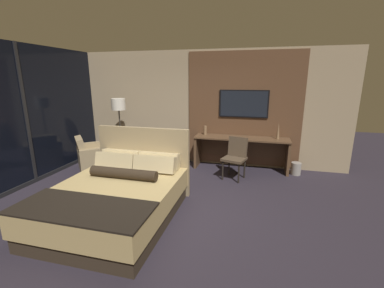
{
  "coord_description": "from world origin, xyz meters",
  "views": [
    {
      "loc": [
        1.48,
        -3.7,
        2.12
      ],
      "look_at": [
        0.3,
        0.92,
        0.9
      ],
      "focal_mm": 24.0,
      "sensor_mm": 36.0,
      "label": 1
    }
  ],
  "objects_px": {
    "floor_lamp": "(119,110)",
    "bed": "(118,196)",
    "armchair_by_window": "(95,158)",
    "vase_short": "(205,130)",
    "desk_chair": "(236,154)",
    "waste_bin": "(296,169)",
    "tv": "(244,104)",
    "desk": "(241,147)",
    "vase_tall": "(278,131)"
  },
  "relations": [
    {
      "from": "vase_short",
      "to": "vase_tall",
      "type": "bearing_deg",
      "value": -1.35
    },
    {
      "from": "vase_short",
      "to": "desk_chair",
      "type": "bearing_deg",
      "value": -39.47
    },
    {
      "from": "floor_lamp",
      "to": "bed",
      "type": "bearing_deg",
      "value": -61.91
    },
    {
      "from": "desk_chair",
      "to": "vase_short",
      "type": "height_order",
      "value": "vase_short"
    },
    {
      "from": "bed",
      "to": "waste_bin",
      "type": "bearing_deg",
      "value": 41.84
    },
    {
      "from": "armchair_by_window",
      "to": "floor_lamp",
      "type": "relative_size",
      "value": 0.67
    },
    {
      "from": "tv",
      "to": "armchair_by_window",
      "type": "height_order",
      "value": "tv"
    },
    {
      "from": "floor_lamp",
      "to": "vase_tall",
      "type": "xyz_separation_m",
      "value": [
        3.81,
        0.32,
        -0.4
      ]
    },
    {
      "from": "floor_lamp",
      "to": "waste_bin",
      "type": "xyz_separation_m",
      "value": [
        4.25,
        0.22,
        -1.24
      ]
    },
    {
      "from": "floor_lamp",
      "to": "vase_tall",
      "type": "bearing_deg",
      "value": 4.77
    },
    {
      "from": "armchair_by_window",
      "to": "desk_chair",
      "type": "bearing_deg",
      "value": -127.91
    },
    {
      "from": "desk_chair",
      "to": "waste_bin",
      "type": "relative_size",
      "value": 3.21
    },
    {
      "from": "desk_chair",
      "to": "waste_bin",
      "type": "distance_m",
      "value": 1.48
    },
    {
      "from": "tv",
      "to": "vase_short",
      "type": "xyz_separation_m",
      "value": [
        -0.89,
        -0.16,
        -0.65
      ]
    },
    {
      "from": "bed",
      "to": "armchair_by_window",
      "type": "bearing_deg",
      "value": 132.43
    },
    {
      "from": "desk",
      "to": "desk_chair",
      "type": "relative_size",
      "value": 2.44
    },
    {
      "from": "waste_bin",
      "to": "armchair_by_window",
      "type": "bearing_deg",
      "value": -170.43
    },
    {
      "from": "desk",
      "to": "floor_lamp",
      "type": "height_order",
      "value": "floor_lamp"
    },
    {
      "from": "tv",
      "to": "desk_chair",
      "type": "xyz_separation_m",
      "value": [
        -0.07,
        -0.83,
        -1.01
      ]
    },
    {
      "from": "tv",
      "to": "floor_lamp",
      "type": "distance_m",
      "value": 3.05
    },
    {
      "from": "vase_short",
      "to": "waste_bin",
      "type": "height_order",
      "value": "vase_short"
    },
    {
      "from": "desk_chair",
      "to": "floor_lamp",
      "type": "distance_m",
      "value": 3.06
    },
    {
      "from": "desk",
      "to": "desk_chair",
      "type": "height_order",
      "value": "desk_chair"
    },
    {
      "from": "armchair_by_window",
      "to": "floor_lamp",
      "type": "xyz_separation_m",
      "value": [
        0.41,
        0.57,
        1.1
      ]
    },
    {
      "from": "waste_bin",
      "to": "desk",
      "type": "bearing_deg",
      "value": 175.84
    },
    {
      "from": "tv",
      "to": "bed",
      "type": "bearing_deg",
      "value": -120.01
    },
    {
      "from": "vase_tall",
      "to": "waste_bin",
      "type": "xyz_separation_m",
      "value": [
        0.44,
        -0.1,
        -0.84
      ]
    },
    {
      "from": "tv",
      "to": "vase_tall",
      "type": "height_order",
      "value": "tv"
    },
    {
      "from": "desk",
      "to": "vase_short",
      "type": "xyz_separation_m",
      "value": [
        -0.89,
        0.05,
        0.35
      ]
    },
    {
      "from": "bed",
      "to": "vase_tall",
      "type": "height_order",
      "value": "bed"
    },
    {
      "from": "tv",
      "to": "desk",
      "type": "bearing_deg",
      "value": -90.0
    },
    {
      "from": "bed",
      "to": "tv",
      "type": "height_order",
      "value": "tv"
    },
    {
      "from": "armchair_by_window",
      "to": "vase_short",
      "type": "bearing_deg",
      "value": -112.07
    },
    {
      "from": "tv",
      "to": "waste_bin",
      "type": "height_order",
      "value": "tv"
    },
    {
      "from": "desk_chair",
      "to": "armchair_by_window",
      "type": "distance_m",
      "value": 3.35
    },
    {
      "from": "armchair_by_window",
      "to": "vase_tall",
      "type": "height_order",
      "value": "vase_tall"
    },
    {
      "from": "floor_lamp",
      "to": "vase_short",
      "type": "distance_m",
      "value": 2.2
    },
    {
      "from": "desk",
      "to": "armchair_by_window",
      "type": "height_order",
      "value": "armchair_by_window"
    },
    {
      "from": "desk_chair",
      "to": "floor_lamp",
      "type": "bearing_deg",
      "value": -169.39
    },
    {
      "from": "bed",
      "to": "desk",
      "type": "relative_size",
      "value": 1.01
    },
    {
      "from": "armchair_by_window",
      "to": "vase_tall",
      "type": "distance_m",
      "value": 4.36
    },
    {
      "from": "desk_chair",
      "to": "waste_bin",
      "type": "xyz_separation_m",
      "value": [
        1.32,
        0.53,
        -0.4
      ]
    },
    {
      "from": "armchair_by_window",
      "to": "vase_short",
      "type": "relative_size",
      "value": 5.08
    },
    {
      "from": "tv",
      "to": "desk_chair",
      "type": "bearing_deg",
      "value": -94.72
    },
    {
      "from": "tv",
      "to": "armchair_by_window",
      "type": "distance_m",
      "value": 3.79
    },
    {
      "from": "armchair_by_window",
      "to": "floor_lamp",
      "type": "distance_m",
      "value": 1.31
    },
    {
      "from": "armchair_by_window",
      "to": "vase_tall",
      "type": "relative_size",
      "value": 2.87
    },
    {
      "from": "armchair_by_window",
      "to": "tv",
      "type": "bearing_deg",
      "value": -114.53
    },
    {
      "from": "waste_bin",
      "to": "desk_chair",
      "type": "bearing_deg",
      "value": -158.02
    },
    {
      "from": "desk",
      "to": "armchair_by_window",
      "type": "relative_size",
      "value": 1.98
    }
  ]
}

